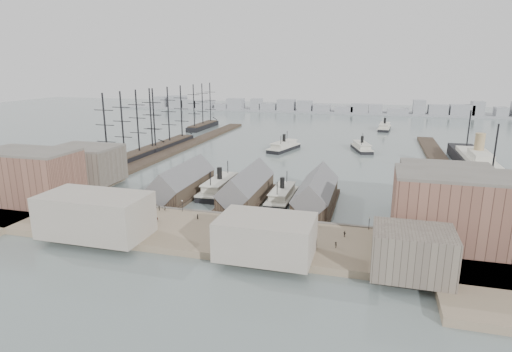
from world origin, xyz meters
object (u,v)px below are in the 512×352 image
(ferry_docked_west, at_px, (220,186))
(horse_cart_center, at_px, (154,219))
(horse_cart_right, at_px, (244,231))
(ocean_steamer, at_px, (477,164))
(tram, at_px, (388,237))
(horse_cart_left, at_px, (126,214))

(ferry_docked_west, xyz_separation_m, horse_cart_center, (-6.66, -41.10, 0.28))
(horse_cart_right, bearing_deg, horse_cart_center, 101.51)
(ocean_steamer, xyz_separation_m, tram, (-41.92, -102.97, 0.03))
(tram, xyz_separation_m, horse_cart_right, (-39.80, -3.36, -1.27))
(tram, relative_size, horse_cart_right, 2.40)
(ferry_docked_west, height_order, horse_cart_center, ferry_docked_west)
(ferry_docked_west, distance_m, horse_cart_center, 41.63)
(horse_cart_center, relative_size, horse_cart_right, 1.02)
(ferry_docked_west, xyz_separation_m, ocean_steamer, (105.00, 63.29, 1.48))
(tram, relative_size, horse_cart_left, 2.42)
(horse_cart_right, bearing_deg, ocean_steamer, -22.31)
(horse_cart_center, bearing_deg, ocean_steamer, -21.25)
(tram, distance_m, horse_cart_center, 69.76)
(tram, height_order, horse_cart_right, tram)
(ocean_steamer, height_order, horse_cart_center, ocean_steamer)
(ferry_docked_west, bearing_deg, ocean_steamer, 31.08)
(ferry_docked_west, relative_size, horse_cart_center, 6.21)
(tram, bearing_deg, ferry_docked_west, 153.55)
(ferry_docked_west, distance_m, ocean_steamer, 122.61)
(ferry_docked_west, relative_size, horse_cart_right, 6.34)
(horse_cart_right, bearing_deg, tram, -69.94)
(horse_cart_left, bearing_deg, ferry_docked_west, 6.36)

